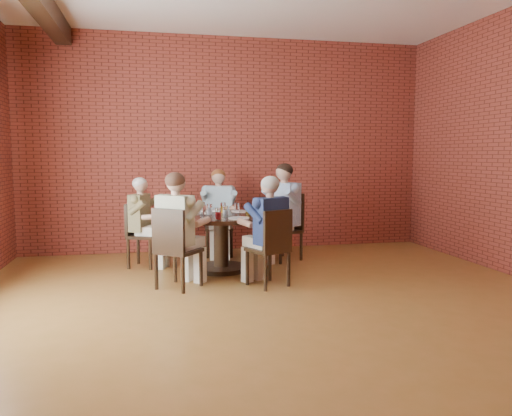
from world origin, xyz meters
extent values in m
plane|color=brown|center=(0.00, 0.00, 0.00)|extent=(7.00, 7.00, 0.00)
plane|color=maroon|center=(0.00, 3.50, 1.70)|extent=(7.00, 0.00, 7.00)
cylinder|color=black|center=(-0.35, 2.00, 0.03)|extent=(0.69, 0.69, 0.06)
cylinder|color=black|center=(-0.35, 2.00, 0.35)|extent=(0.20, 0.20, 0.64)
cylinder|color=#362113|center=(-0.35, 2.00, 0.72)|extent=(1.39, 1.39, 0.05)
cube|color=black|center=(0.61, 2.48, 0.43)|extent=(0.62, 0.62, 0.04)
cube|color=black|center=(0.80, 2.58, 0.71)|extent=(0.24, 0.43, 0.53)
cylinder|color=black|center=(0.34, 2.57, 0.21)|extent=(0.04, 0.04, 0.41)
cylinder|color=black|center=(0.52, 2.21, 0.21)|extent=(0.04, 0.04, 0.41)
cylinder|color=black|center=(0.70, 2.75, 0.21)|extent=(0.04, 0.04, 0.41)
cylinder|color=black|center=(0.88, 2.39, 0.21)|extent=(0.04, 0.04, 0.41)
cube|color=black|center=(-0.24, 2.99, 0.43)|extent=(0.46, 0.46, 0.04)
cube|color=black|center=(-0.22, 3.18, 0.69)|extent=(0.42, 0.08, 0.48)
cylinder|color=black|center=(-0.44, 2.83, 0.21)|extent=(0.04, 0.04, 0.41)
cylinder|color=black|center=(-0.08, 2.79, 0.21)|extent=(0.04, 0.04, 0.41)
cylinder|color=black|center=(-0.40, 3.18, 0.21)|extent=(0.04, 0.04, 0.41)
cylinder|color=black|center=(-0.05, 3.15, 0.21)|extent=(0.04, 0.04, 0.41)
cube|color=black|center=(-1.36, 2.43, 0.43)|extent=(0.49, 0.49, 0.04)
cube|color=black|center=(-1.51, 2.49, 0.66)|extent=(0.18, 0.36, 0.43)
cylinder|color=black|center=(-1.27, 2.22, 0.21)|extent=(0.04, 0.04, 0.41)
cylinder|color=black|center=(-1.15, 2.51, 0.21)|extent=(0.04, 0.04, 0.41)
cylinder|color=black|center=(-1.56, 2.35, 0.21)|extent=(0.04, 0.04, 0.41)
cylinder|color=black|center=(-1.44, 2.64, 0.21)|extent=(0.04, 0.04, 0.41)
cube|color=black|center=(-0.95, 1.24, 0.43)|extent=(0.60, 0.60, 0.04)
cube|color=black|center=(-1.07, 1.09, 0.69)|extent=(0.36, 0.30, 0.49)
cylinder|color=black|center=(-0.69, 1.27, 0.21)|extent=(0.04, 0.04, 0.41)
cylinder|color=black|center=(-0.98, 1.50, 0.21)|extent=(0.04, 0.04, 0.41)
cylinder|color=black|center=(-0.92, 0.98, 0.21)|extent=(0.04, 0.04, 0.41)
cylinder|color=black|center=(-1.21, 1.21, 0.21)|extent=(0.04, 0.04, 0.41)
cube|color=black|center=(0.08, 1.11, 0.43)|extent=(0.54, 0.54, 0.04)
cube|color=black|center=(0.16, 0.95, 0.68)|extent=(0.38, 0.21, 0.46)
cylinder|color=black|center=(0.16, 1.34, 0.21)|extent=(0.04, 0.04, 0.41)
cylinder|color=black|center=(-0.15, 1.19, 0.21)|extent=(0.04, 0.04, 0.41)
cylinder|color=black|center=(0.31, 1.03, 0.21)|extent=(0.04, 0.04, 0.41)
cylinder|color=black|center=(0.00, 0.88, 0.21)|extent=(0.04, 0.04, 0.41)
cylinder|color=white|center=(-0.03, 2.29, 0.76)|extent=(0.26, 0.26, 0.01)
cylinder|color=white|center=(-0.36, 2.49, 0.76)|extent=(0.26, 0.26, 0.01)
cylinder|color=white|center=(-0.73, 2.17, 0.76)|extent=(0.26, 0.26, 0.01)
cylinder|color=white|center=(-0.19, 1.53, 0.76)|extent=(0.26, 0.26, 0.01)
cylinder|color=white|center=(-0.11, 2.11, 0.82)|extent=(0.07, 0.07, 0.14)
cylinder|color=white|center=(-0.29, 2.21, 0.82)|extent=(0.07, 0.07, 0.14)
cylinder|color=white|center=(-0.55, 2.35, 0.82)|extent=(0.07, 0.07, 0.14)
cylinder|color=white|center=(-0.49, 2.06, 0.82)|extent=(0.07, 0.07, 0.14)
cylinder|color=white|center=(-0.59, 1.96, 0.82)|extent=(0.07, 0.07, 0.14)
cylinder|color=white|center=(-0.45, 1.53, 0.82)|extent=(0.07, 0.07, 0.14)
cylinder|color=white|center=(-0.32, 1.78, 0.82)|extent=(0.07, 0.07, 0.14)
cylinder|color=white|center=(0.01, 1.93, 0.82)|extent=(0.07, 0.07, 0.14)
cube|color=black|center=(-0.10, 1.65, 0.75)|extent=(0.11, 0.17, 0.01)
camera|label=1|loc=(-1.25, -4.49, 1.53)|focal=35.00mm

